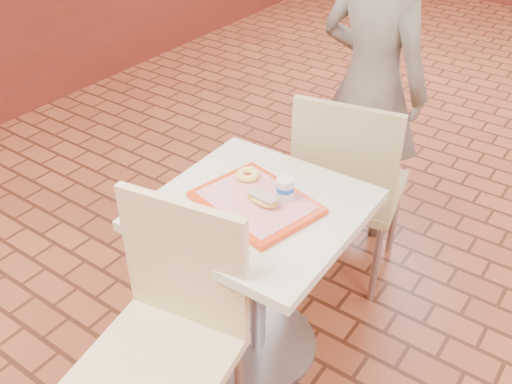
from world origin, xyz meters
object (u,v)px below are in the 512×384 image
Objects in this scene: main_table at (256,257)px; serving_tray at (256,202)px; chair_main_front at (169,328)px; paper_cup at (285,189)px; ring_donut at (247,175)px; chair_main_back at (348,182)px; long_john_donut at (262,199)px; customer at (371,87)px.

serving_tray reaches higher than main_table.
chair_main_front reaches higher than paper_cup.
paper_cup is (0.08, 0.07, 0.32)m from main_table.
ring_donut is at bearing 138.30° from main_table.
main_table is at bearing 0.00° from serving_tray.
paper_cup is (0.01, -0.56, 0.29)m from chair_main_back.
long_john_donut reaches higher than ring_donut.
customer is at bearing 94.13° from serving_tray.
ring_donut reaches higher than main_table.
main_table is 0.27m from serving_tray.
paper_cup is at bearing 104.28° from customer.
chair_main_front is 0.55m from serving_tray.
chair_main_back is 0.61× the size of customer.
chair_main_front is at bearing -98.75° from paper_cup.
chair_main_front is 0.64m from paper_cup.
long_john_donut is at bearing 74.69° from chair_main_back.
chair_main_front is 0.66m from ring_donut.
ring_donut is at bearing 93.59° from customer.
chair_main_back is 2.39× the size of serving_tray.
serving_tray is (0.01, 0.49, 0.23)m from chair_main_front.
paper_cup is at bearing 40.19° from main_table.
chair_main_front reaches higher than main_table.
long_john_donut is (0.11, -1.11, -0.00)m from customer.
paper_cup is (0.08, 0.07, 0.06)m from serving_tray.
chair_main_back reaches higher than main_table.
chair_main_back is 11.12× the size of ring_donut.
chair_main_front is 0.61× the size of customer.
chair_main_front is at bearing 74.14° from chair_main_back.
ring_donut is at bearing 138.30° from serving_tray.
ring_donut is (-0.11, 0.59, 0.26)m from chair_main_front.
ring_donut is (-0.18, -0.53, 0.26)m from chair_main_back.
customer is 1.00m from ring_donut.
chair_main_front is at bearing -79.81° from ring_donut.
chair_main_front is 2.37× the size of serving_tray.
serving_tray is at bearing 167.50° from long_john_donut.
main_table is at bearing 167.50° from long_john_donut.
paper_cup is at bearing 57.43° from long_john_donut.
main_table is 0.33m from ring_donut.
paper_cup is (0.05, 0.08, 0.02)m from long_john_donut.
ring_donut is (-0.11, 0.10, 0.30)m from main_table.
long_john_donut is (0.03, -0.01, 0.30)m from main_table.
customer is (-0.15, 0.47, 0.26)m from chair_main_back.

